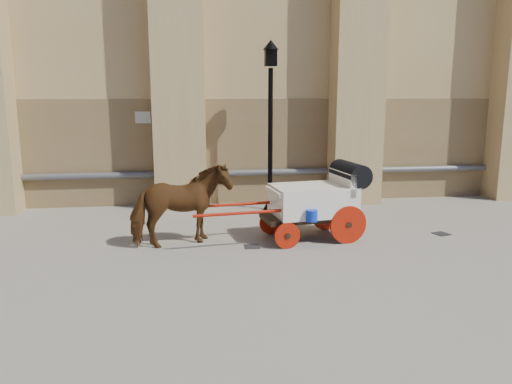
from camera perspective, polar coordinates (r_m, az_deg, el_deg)
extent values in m
plane|color=slate|center=(10.78, -3.32, -5.81)|extent=(90.00, 90.00, 0.00)
cube|color=olive|center=(14.79, 3.11, 4.77)|extent=(44.00, 0.35, 3.00)
cylinder|color=#59595B|center=(14.60, 3.28, 2.31)|extent=(42.00, 0.18, 0.18)
cube|color=beige|center=(14.32, -12.80, 8.32)|extent=(0.42, 0.04, 0.32)
imported|color=#5A3316|center=(10.48, -8.61, -1.56)|extent=(2.22, 1.54, 1.71)
cube|color=black|center=(11.00, 6.03, -2.80)|extent=(2.11, 1.17, 0.11)
cube|color=white|center=(10.95, 6.51, -0.91)|extent=(1.87, 1.36, 0.64)
cube|color=white|center=(11.15, 9.82, 1.13)|extent=(0.29, 1.15, 0.50)
cube|color=white|center=(10.64, 2.66, 0.05)|extent=(0.45, 1.04, 0.09)
cylinder|color=black|center=(11.20, 10.70, 2.08)|extent=(0.66, 1.20, 0.51)
cylinder|color=#AC1807|center=(10.79, 10.51, -3.70)|extent=(0.82, 0.16, 0.82)
cylinder|color=#AC1807|center=(11.78, 8.12, -2.36)|extent=(0.82, 0.16, 0.82)
cylinder|color=#AC1807|center=(10.32, 3.59, -5.01)|extent=(0.55, 0.13, 0.55)
cylinder|color=#AC1807|center=(11.35, 1.74, -3.48)|extent=(0.55, 0.13, 0.55)
cylinder|color=#AC1807|center=(10.10, -1.07, -2.39)|extent=(2.18, 0.35, 0.06)
cylinder|color=#AC1807|center=(10.88, -2.14, -1.41)|extent=(2.18, 0.35, 0.06)
cylinder|color=#0E33CC|center=(10.31, 6.39, -2.70)|extent=(0.24, 0.24, 0.24)
cylinder|color=black|center=(13.49, 1.64, 5.89)|extent=(0.13, 0.13, 3.81)
cone|color=black|center=(13.76, 1.60, -1.24)|extent=(0.38, 0.38, 0.38)
cube|color=black|center=(13.47, 1.70, 15.12)|extent=(0.30, 0.30, 0.44)
cone|color=black|center=(13.49, 1.71, 16.47)|extent=(0.42, 0.42, 0.25)
cube|color=black|center=(10.48, -0.47, -6.25)|extent=(0.33, 0.33, 0.01)
cube|color=black|center=(12.16, 20.41, -4.50)|extent=(0.40, 0.40, 0.01)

